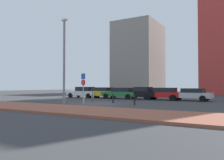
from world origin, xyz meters
TOP-DOWN VIEW (x-y plane):
  - ground_plane at (0.00, 0.00)m, footprint 120.00×120.00m
  - sidewalk_brick at (0.00, -5.92)m, footprint 40.00×4.40m
  - parked_car_white at (-7.19, 7.78)m, footprint 4.42×2.04m
  - parked_car_yellow at (-4.42, 8.11)m, footprint 4.02×2.23m
  - parked_car_green at (-1.59, 7.95)m, footprint 4.49×2.22m
  - parked_car_black at (1.18, 8.14)m, footprint 4.10×2.18m
  - parked_car_red at (3.74, 8.18)m, footprint 4.37×1.99m
  - parked_car_silver at (6.88, 8.12)m, footprint 4.50×2.26m
  - parking_sign_post at (-2.20, 1.15)m, footprint 0.59×0.15m
  - parking_meter at (-0.39, 0.21)m, footprint 0.18×0.14m
  - street_lamp at (-2.31, -1.57)m, footprint 0.70×0.36m
  - traffic_bollard_near at (1.22, 1.26)m, footprint 0.14×0.14m
  - traffic_bollard_mid at (-0.40, -1.12)m, footprint 0.13×0.13m
  - traffic_bollard_far at (3.96, 0.08)m, footprint 0.14×0.14m
  - building_under_construction at (-11.34, 35.97)m, footprint 10.03×12.02m

SIDE VIEW (x-z plane):
  - ground_plane at x=0.00m, z-range 0.00..0.00m
  - sidewalk_brick at x=0.00m, z-range 0.00..0.14m
  - traffic_bollard_near at x=1.22m, z-range 0.00..0.86m
  - traffic_bollard_far at x=3.96m, z-range 0.00..0.93m
  - traffic_bollard_mid at x=-0.40m, z-range 0.00..1.00m
  - parked_car_silver at x=6.88m, z-range 0.05..1.39m
  - parked_car_green at x=-1.59m, z-range 0.05..1.43m
  - parked_car_red at x=3.74m, z-range 0.05..1.45m
  - parked_car_yellow at x=-4.42m, z-range 0.05..1.45m
  - parked_car_black at x=1.18m, z-range 0.02..1.50m
  - parked_car_white at x=-7.19m, z-range 0.03..1.50m
  - parking_meter at x=-0.39m, z-range 0.21..1.65m
  - parking_sign_post at x=-2.20m, z-range 0.37..3.25m
  - street_lamp at x=-2.31m, z-range 0.63..8.43m
  - building_under_construction at x=-11.34m, z-range 0.00..17.24m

